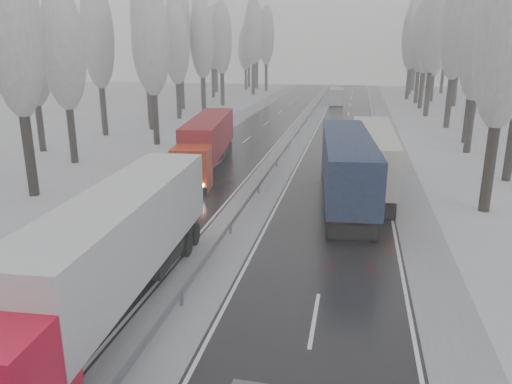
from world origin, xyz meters
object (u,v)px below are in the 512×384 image
(box_truck_distant, at_px, (336,96))
(truck_cream_box, at_px, (372,153))
(truck_blue_box, at_px, (346,162))
(truck_red_white, at_px, (112,249))
(truck_red_red, at_px, (207,140))

(box_truck_distant, bearing_deg, truck_cream_box, -88.58)
(truck_blue_box, distance_m, truck_red_white, 18.22)
(box_truck_distant, relative_size, truck_red_red, 0.47)
(box_truck_distant, distance_m, truck_red_red, 50.66)
(truck_blue_box, xyz_separation_m, truck_red_red, (-11.44, 6.81, -0.21))
(truck_blue_box, distance_m, truck_cream_box, 4.05)
(box_truck_distant, height_order, truck_red_white, truck_red_white)
(box_truck_distant, bearing_deg, truck_red_white, -97.77)
(truck_blue_box, height_order, truck_cream_box, truck_blue_box)
(truck_blue_box, relative_size, truck_red_red, 1.09)
(truck_red_red, bearing_deg, truck_cream_box, -20.92)
(truck_cream_box, relative_size, truck_red_red, 1.04)
(truck_red_white, bearing_deg, box_truck_distant, 83.02)
(truck_cream_box, height_order, truck_red_white, truck_red_white)
(truck_cream_box, xyz_separation_m, box_truck_distant, (-4.87, 53.11, -1.11))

